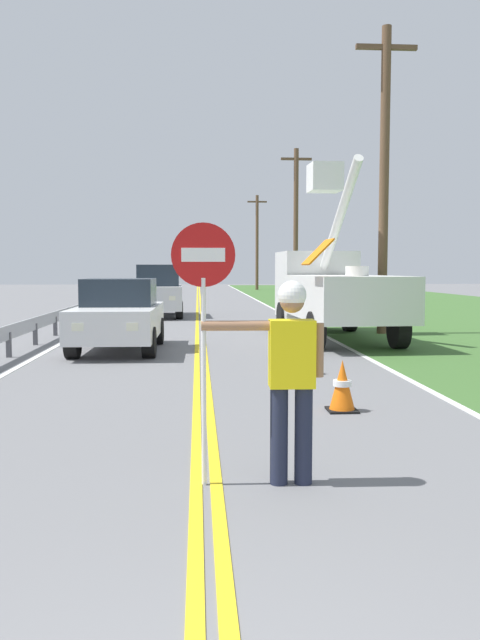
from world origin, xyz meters
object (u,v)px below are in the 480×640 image
object	(u,v)px
utility_bucket_truck	(331,288)
oncoming_suv_second	(158,290)
stop_sign_paddle	(203,294)
traffic_cone_lead	(342,387)
flagger_worker	(290,369)
utility_pole_near	(384,176)
oncoming_sedan_nearest	(119,315)
traffic_cone_mid	(305,356)
utility_pole_mid	(296,223)
utility_pole_far	(257,241)

from	to	relation	value
utility_bucket_truck	oncoming_suv_second	size ratio (longest dim) A/B	1.48
stop_sign_paddle	utility_bucket_truck	xyz separation A→B (m)	(3.68, 12.03, -0.31)
traffic_cone_lead	flagger_worker	bearing A→B (deg)	-111.57
flagger_worker	utility_pole_near	bearing A→B (deg)	70.37
utility_pole_near	oncoming_sedan_nearest	bearing A→B (deg)	-154.53
oncoming_sedan_nearest	traffic_cone_lead	world-z (taller)	oncoming_sedan_nearest
oncoming_suv_second	traffic_cone_mid	size ratio (longest dim) A/B	6.67
utility_bucket_truck	oncoming_suv_second	distance (m)	9.97
utility_pole_mid	utility_pole_far	distance (m)	21.98
oncoming_suv_second	traffic_cone_lead	size ratio (longest dim) A/B	6.67
oncoming_sedan_nearest	oncoming_suv_second	bearing A→B (deg)	88.57
flagger_worker	stop_sign_paddle	bearing A→B (deg)	178.64
stop_sign_paddle	utility_pole_mid	world-z (taller)	utility_pole_mid
utility_pole_mid	flagger_worker	bearing A→B (deg)	-98.85
oncoming_suv_second	utility_pole_far	distance (m)	34.13
stop_sign_paddle	utility_bucket_truck	size ratio (longest dim) A/B	0.34
utility_pole_mid	utility_pole_far	size ratio (longest dim) A/B	1.02
oncoming_sedan_nearest	traffic_cone_lead	xyz separation A→B (m)	(3.82, -6.74, -0.50)
oncoming_suv_second	utility_pole_far	bearing A→B (deg)	77.89
stop_sign_paddle	traffic_cone_lead	size ratio (longest dim) A/B	3.33
oncoming_suv_second	utility_pole_mid	distance (m)	13.87
flagger_worker	utility_pole_near	distance (m)	14.38
utility_pole_near	utility_pole_far	size ratio (longest dim) A/B	1.02
traffic_cone_mid	utility_bucket_truck	bearing A→B (deg)	73.88
utility_bucket_truck	oncoming_sedan_nearest	world-z (taller)	utility_bucket_truck
utility_pole_far	traffic_cone_lead	bearing A→B (deg)	-94.03
flagger_worker	utility_pole_mid	world-z (taller)	utility_pole_mid
flagger_worker	utility_pole_far	distance (m)	53.99
utility_pole_mid	traffic_cone_lead	xyz separation A→B (m)	(-3.80, -28.82, -4.30)
flagger_worker	traffic_cone_mid	size ratio (longest dim) A/B	2.61
oncoming_suv_second	traffic_cone_lead	world-z (taller)	oncoming_suv_second
utility_bucket_truck	utility_pole_mid	distance (m)	20.00
flagger_worker	oncoming_suv_second	xyz separation A→B (m)	(-2.41, 20.48, 0.01)
oncoming_suv_second	traffic_cone_mid	xyz separation A→B (m)	(3.56, -14.55, -0.72)
stop_sign_paddle	oncoming_sedan_nearest	bearing A→B (deg)	101.29
flagger_worker	traffic_cone_mid	xyz separation A→B (m)	(1.15, 5.93, -0.71)
utility_pole_near	utility_pole_mid	xyz separation A→B (m)	(0.26, 18.58, -0.02)
utility_bucket_truck	utility_pole_far	size ratio (longest dim) A/B	0.79
flagger_worker	traffic_cone_lead	distance (m)	3.16
oncoming_suv_second	utility_pole_near	bearing A→B (deg)	-46.10
utility_pole_far	traffic_cone_lead	size ratio (longest dim) A/B	12.48
utility_pole_far	traffic_cone_lead	distance (m)	51.11
oncoming_suv_second	utility_pole_near	world-z (taller)	utility_pole_near
flagger_worker	traffic_cone_lead	world-z (taller)	flagger_worker
stop_sign_paddle	traffic_cone_lead	xyz separation A→B (m)	(1.90, 2.85, -1.37)
utility_bucket_truck	oncoming_suv_second	bearing A→B (deg)	122.30
stop_sign_paddle	utility_pole_far	bearing A→B (deg)	84.17
oncoming_suv_second	utility_pole_mid	xyz separation A→B (m)	(7.35, 11.21, 3.58)
utility_pole_mid	traffic_cone_mid	distance (m)	26.39
utility_pole_near	oncoming_suv_second	bearing A→B (deg)	133.90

